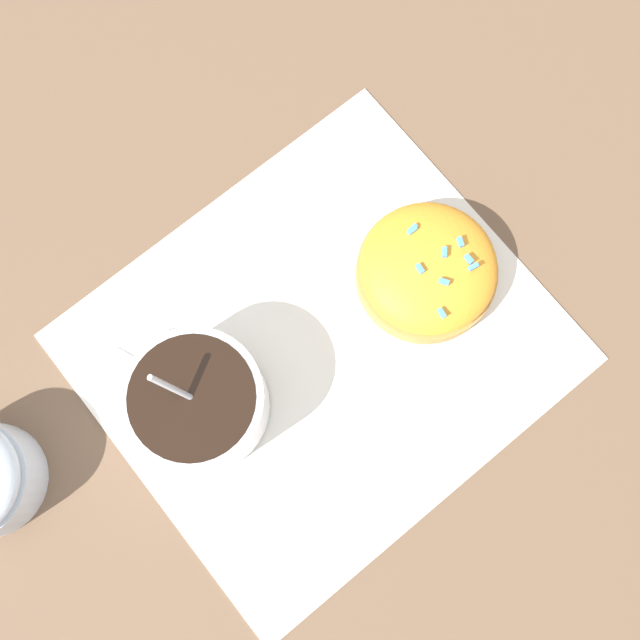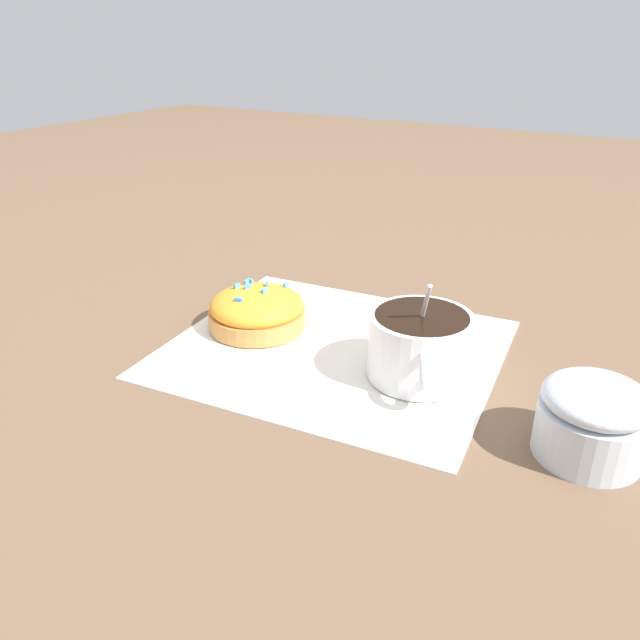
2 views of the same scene
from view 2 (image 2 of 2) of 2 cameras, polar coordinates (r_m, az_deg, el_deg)
The scene contains 5 objects.
ground_plane at distance 0.63m, azimuth 1.34°, elevation -2.67°, with size 3.00×3.00×0.00m, color brown.
paper_napkin at distance 0.63m, azimuth 1.34°, elevation -2.55°, with size 0.34×0.31×0.00m.
coffee_cup at distance 0.57m, azimuth 9.14°, elevation -2.14°, with size 0.09×0.11×0.10m.
frosted_pastry at distance 0.67m, azimuth -5.60°, elevation 1.05°, with size 0.10×0.10×0.05m.
sugar_bowl at distance 0.51m, azimuth 23.67°, elevation -8.25°, with size 0.08×0.08×0.06m.
Camera 2 is at (-0.26, 0.49, 0.30)m, focal length 35.00 mm.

